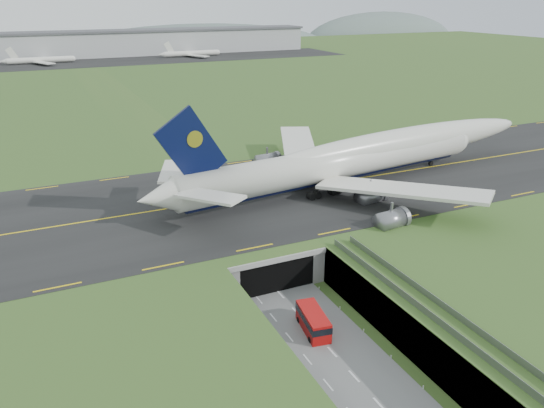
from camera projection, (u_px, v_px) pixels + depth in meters
name	position (u px, v px, depth m)	size (l,w,h in m)	color
ground	(302.00, 320.00, 73.04)	(900.00, 900.00, 0.00)	#305622
airfield_deck	(303.00, 301.00, 71.94)	(800.00, 800.00, 6.00)	gray
trench_road	(330.00, 350.00, 66.66)	(12.00, 75.00, 0.20)	slate
taxiway	(221.00, 201.00, 98.70)	(800.00, 44.00, 0.18)	black
tunnel_portal	(255.00, 249.00, 85.95)	(17.00, 22.30, 6.00)	gray
guideway	(470.00, 345.00, 59.19)	(3.00, 53.00, 7.05)	#A8A8A3
jumbo_jet	(363.00, 157.00, 106.89)	(94.44, 60.43, 20.14)	silver
shuttle_tram	(313.00, 321.00, 70.02)	(3.72, 7.39, 2.90)	#AB0C0B
cargo_terminal	(73.00, 44.00, 321.01)	(320.00, 67.00, 15.60)	#B2B2B2
distant_hills	(139.00, 51.00, 463.02)	(700.00, 91.00, 60.00)	#51615B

